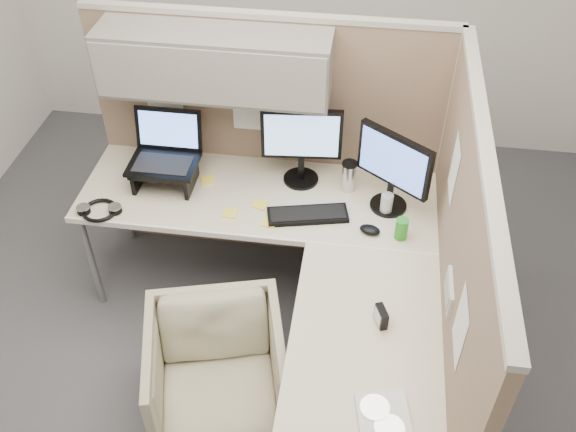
# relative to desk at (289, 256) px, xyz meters

# --- Properties ---
(ground) EXTENTS (4.50, 4.50, 0.00)m
(ground) POSITION_rel_desk_xyz_m (-0.12, -0.13, -0.69)
(ground) COLOR #45454B
(ground) RESTS_ON ground
(partition_back) EXTENTS (2.00, 0.36, 1.63)m
(partition_back) POSITION_rel_desk_xyz_m (-0.34, 0.70, 0.41)
(partition_back) COLOR #8B705B
(partition_back) RESTS_ON ground
(partition_right) EXTENTS (0.07, 2.03, 1.63)m
(partition_right) POSITION_rel_desk_xyz_m (0.78, -0.19, 0.13)
(partition_right) COLOR #8B705B
(partition_right) RESTS_ON ground
(desk) EXTENTS (2.00, 1.98, 0.73)m
(desk) POSITION_rel_desk_xyz_m (0.00, 0.00, 0.00)
(desk) COLOR beige
(desk) RESTS_ON ground
(office_chair) EXTENTS (0.80, 0.77, 0.68)m
(office_chair) POSITION_rel_desk_xyz_m (-0.29, -0.49, -0.35)
(office_chair) COLOR #B4AA8F
(office_chair) RESTS_ON ground
(monitor_left) EXTENTS (0.44, 0.20, 0.47)m
(monitor_left) POSITION_rel_desk_xyz_m (-0.01, 0.57, 0.32)
(monitor_left) COLOR black
(monitor_left) RESTS_ON desk
(monitor_right) EXTENTS (0.38, 0.29, 0.47)m
(monitor_right) POSITION_rel_desk_xyz_m (0.48, 0.41, 0.32)
(monitor_right) COLOR black
(monitor_right) RESTS_ON desk
(laptop_station) EXTENTS (0.38, 0.32, 0.39)m
(laptop_station) POSITION_rel_desk_xyz_m (-0.76, 0.46, 0.19)
(laptop_station) COLOR black
(laptop_station) RESTS_ON desk
(keyboard) EXTENTS (0.45, 0.24, 0.02)m
(keyboard) POSITION_rel_desk_xyz_m (0.06, 0.27, 0.05)
(keyboard) COLOR black
(keyboard) RESTS_ON desk
(mouse) EXTENTS (0.12, 0.10, 0.04)m
(mouse) POSITION_rel_desk_xyz_m (0.40, 0.19, 0.06)
(mouse) COLOR black
(mouse) RESTS_ON desk
(travel_mug) EXTENTS (0.09, 0.09, 0.18)m
(travel_mug) POSITION_rel_desk_xyz_m (0.26, 0.53, 0.13)
(travel_mug) COLOR silver
(travel_mug) RESTS_ON desk
(soda_can_green) EXTENTS (0.07, 0.07, 0.12)m
(soda_can_green) POSITION_rel_desk_xyz_m (0.55, 0.18, 0.10)
(soda_can_green) COLOR #268C1E
(soda_can_green) RESTS_ON desk
(soda_can_silver) EXTENTS (0.07, 0.07, 0.12)m
(soda_can_silver) POSITION_rel_desk_xyz_m (0.47, 0.36, 0.10)
(soda_can_silver) COLOR silver
(soda_can_silver) RESTS_ON desk
(sticky_note_a) EXTENTS (0.08, 0.08, 0.01)m
(sticky_note_a) POSITION_rel_desk_xyz_m (-0.36, 0.23, 0.05)
(sticky_note_a) COLOR yellow
(sticky_note_a) RESTS_ON desk
(sticky_note_b) EXTENTS (0.09, 0.09, 0.01)m
(sticky_note_b) POSITION_rel_desk_xyz_m (-0.13, 0.19, 0.05)
(sticky_note_b) COLOR yellow
(sticky_note_b) RESTS_ON desk
(sticky_note_c) EXTENTS (0.10, 0.10, 0.01)m
(sticky_note_c) POSITION_rel_desk_xyz_m (-0.54, 0.49, 0.05)
(sticky_note_c) COLOR yellow
(sticky_note_c) RESTS_ON desk
(sticky_note_d) EXTENTS (0.10, 0.10, 0.01)m
(sticky_note_d) POSITION_rel_desk_xyz_m (-0.21, 0.32, 0.05)
(sticky_note_d) COLOR yellow
(sticky_note_d) RESTS_ON desk
(headphones) EXTENTS (0.24, 0.22, 0.03)m
(headphones) POSITION_rel_desk_xyz_m (-1.05, 0.14, 0.06)
(headphones) COLOR black
(headphones) RESTS_ON desk
(paper_stack) EXTENTS (0.25, 0.29, 0.03)m
(paper_stack) POSITION_rel_desk_xyz_m (0.50, -0.90, 0.06)
(paper_stack) COLOR white
(paper_stack) RESTS_ON desk
(desk_clock) EXTENTS (0.07, 0.10, 0.09)m
(desk_clock) POSITION_rel_desk_xyz_m (0.47, -0.40, 0.09)
(desk_clock) COLOR black
(desk_clock) RESTS_ON desk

